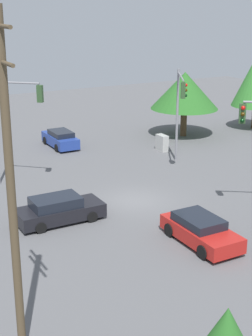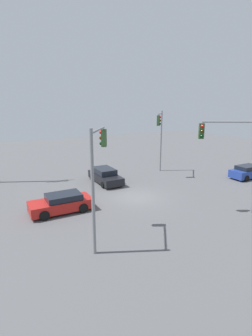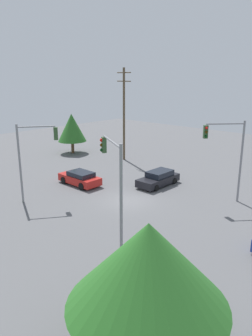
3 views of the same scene
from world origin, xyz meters
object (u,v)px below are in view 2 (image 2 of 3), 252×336
object	(u,v)px
traffic_signal_main	(236,150)
traffic_signal_aux	(97,166)
traffic_signal_cross	(160,132)
sedan_red	(61,203)
sedan_blue	(248,172)
sedan_dark	(105,176)

from	to	relation	value
traffic_signal_main	traffic_signal_aux	xyz separation A→B (m)	(10.06, -0.73, -0.17)
traffic_signal_cross	traffic_signal_aux	bearing A→B (deg)	-5.95
sedan_red	sedan_blue	bearing A→B (deg)	-91.83
sedan_dark	traffic_signal_aux	distance (m)	12.24
sedan_blue	traffic_signal_cross	bearing A→B (deg)	-129.62
sedan_blue	traffic_signal_cross	distance (m)	10.29
sedan_red	sedan_dark	xyz separation A→B (m)	(-5.81, -5.14, 0.02)
sedan_blue	traffic_signal_aux	xyz separation A→B (m)	(19.15, 4.69, 3.84)
sedan_red	traffic_signal_main	size ratio (longest dim) A/B	0.66
sedan_red	traffic_signal_main	xyz separation A→B (m)	(-10.81, 6.06, 4.02)
sedan_blue	sedan_dark	bearing A→B (deg)	-112.29
sedan_red	sedan_blue	size ratio (longest dim) A/B	1.06
traffic_signal_cross	sedan_red	bearing A→B (deg)	-24.91
sedan_blue	sedan_dark	xyz separation A→B (m)	(14.10, -5.78, 0.01)
traffic_signal_aux	sedan_dark	bearing A→B (deg)	9.51
sedan_dark	traffic_signal_cross	xyz separation A→B (m)	(-6.80, -0.26, 4.01)
sedan_blue	traffic_signal_aux	size ratio (longest dim) A/B	0.63
traffic_signal_main	traffic_signal_cross	bearing A→B (deg)	-68.76
sedan_dark	traffic_signal_main	bearing A→B (deg)	114.08
sedan_red	traffic_signal_cross	distance (m)	14.30
sedan_dark	traffic_signal_main	size ratio (longest dim) A/B	0.69
traffic_signal_main	traffic_signal_cross	distance (m)	11.60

